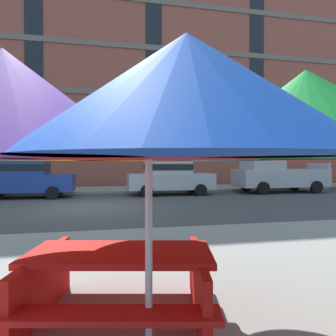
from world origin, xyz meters
The scene contains 8 objects.
ground_plane centered at (0.00, 0.00, 0.00)m, with size 120.00×120.00×0.00m, color #424244.
sidewalk_far centered at (0.00, 6.80, 0.06)m, with size 56.00×3.60×0.12m, color gray.
apartment_building centered at (0.00, 14.99, 8.00)m, with size 46.35×12.08×16.00m.
sedan_blue centered at (-3.17, 3.70, 0.95)m, with size 4.40×1.98×1.78m.
sedan_silver centered at (3.85, 3.70, 0.95)m, with size 4.40×1.98×1.78m.
pickup_silver centered at (9.98, 3.70, 1.03)m, with size 5.10×2.12×2.20m.
patio_umbrella centered at (0.99, -9.00, 1.94)m, with size 3.74×3.74×2.28m.
picnic_table centered at (0.79, -8.42, 0.49)m, with size 2.07×1.86×0.77m.
Camera 1 is at (0.65, -11.40, 1.64)m, focal length 31.83 mm.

